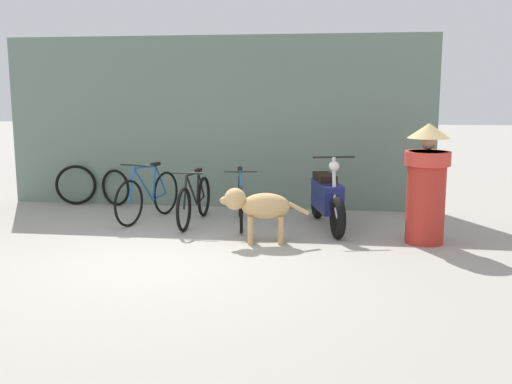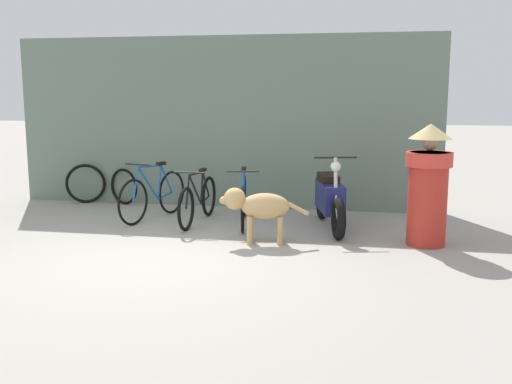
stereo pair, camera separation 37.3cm
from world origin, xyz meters
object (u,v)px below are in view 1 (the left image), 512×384
(bicycle_0, at_px, (148,196))
(bicycle_2, at_px, (240,201))
(spare_tire_left, at_px, (116,188))
(motorcycle, at_px, (327,199))
(person_in_robes, at_px, (427,182))
(bicycle_1, at_px, (194,201))
(stray_dog, at_px, (258,206))
(spare_tire_right, at_px, (76,185))

(bicycle_0, relative_size, bicycle_2, 0.94)
(bicycle_2, height_order, spare_tire_left, bicycle_2)
(motorcycle, relative_size, person_in_robes, 1.19)
(person_in_robes, bearing_deg, bicycle_2, -24.80)
(bicycle_1, height_order, bicycle_2, bicycle_2)
(motorcycle, distance_m, stray_dog, 1.32)
(bicycle_2, xyz_separation_m, person_in_robes, (2.55, -0.76, 0.45))
(motorcycle, bearing_deg, bicycle_1, -104.70)
(spare_tire_left, bearing_deg, bicycle_2, -25.46)
(spare_tire_right, bearing_deg, stray_dog, -31.94)
(motorcycle, bearing_deg, bicycle_2, -106.85)
(bicycle_0, relative_size, spare_tire_right, 2.34)
(bicycle_0, xyz_separation_m, person_in_robes, (4.00, -0.85, 0.43))
(bicycle_0, bearing_deg, stray_dog, 74.03)
(spare_tire_left, xyz_separation_m, spare_tire_right, (-0.71, -0.01, 0.03))
(motorcycle, xyz_separation_m, spare_tire_left, (-3.64, 1.19, -0.11))
(bicycle_0, height_order, bicycle_1, bicycle_0)
(bicycle_2, bearing_deg, bicycle_0, -104.26)
(bicycle_2, distance_m, motorcycle, 1.28)
(stray_dog, xyz_separation_m, spare_tire_right, (-3.50, 2.18, -0.14))
(person_in_robes, bearing_deg, motorcycle, -36.87)
(motorcycle, height_order, spare_tire_left, motorcycle)
(motorcycle, xyz_separation_m, spare_tire_right, (-4.36, 1.18, -0.08))
(stray_dog, height_order, spare_tire_left, stray_dog)
(bicycle_2, height_order, spare_tire_right, bicycle_2)
(bicycle_2, xyz_separation_m, motorcycle, (1.27, -0.06, 0.07))
(spare_tire_left, bearing_deg, bicycle_0, -48.17)
(bicycle_2, height_order, person_in_robes, person_in_robes)
(stray_dog, bearing_deg, spare_tire_left, -46.08)
(bicycle_0, xyz_separation_m, motorcycle, (2.71, -0.15, 0.05))
(bicycle_2, xyz_separation_m, stray_dog, (0.42, -1.06, 0.13))
(bicycle_0, xyz_separation_m, stray_dog, (1.86, -1.15, 0.12))
(bicycle_1, xyz_separation_m, stray_dog, (1.10, -1.02, 0.15))
(bicycle_1, distance_m, spare_tire_right, 2.66)
(bicycle_0, distance_m, spare_tire_left, 1.40)
(stray_dog, distance_m, person_in_robes, 2.18)
(motorcycle, relative_size, stray_dog, 1.59)
(motorcycle, xyz_separation_m, stray_dog, (-0.85, -1.01, 0.06))
(bicycle_0, height_order, spare_tire_right, bicycle_0)
(bicycle_1, distance_m, bicycle_2, 0.69)
(bicycle_1, xyz_separation_m, person_in_robes, (3.24, -0.71, 0.46))
(stray_dog, distance_m, spare_tire_right, 4.13)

